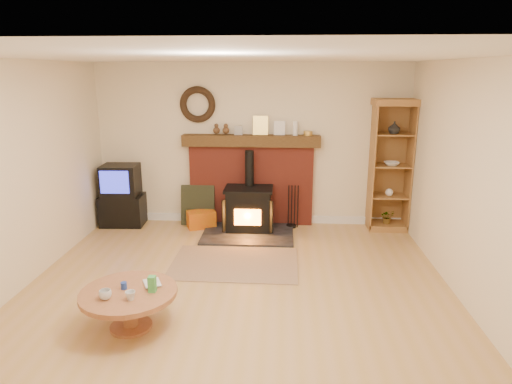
# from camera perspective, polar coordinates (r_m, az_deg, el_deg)

# --- Properties ---
(ground) EXTENTS (5.50, 5.50, 0.00)m
(ground) POSITION_cam_1_polar(r_m,az_deg,el_deg) (5.21, -2.71, -13.39)
(ground) COLOR tan
(ground) RESTS_ON ground
(room_shell) EXTENTS (5.02, 5.52, 2.61)m
(room_shell) POSITION_cam_1_polar(r_m,az_deg,el_deg) (4.74, -3.06, 5.77)
(room_shell) COLOR beige
(room_shell) RESTS_ON ground
(chimney_breast) EXTENTS (2.20, 0.22, 1.78)m
(chimney_breast) POSITION_cam_1_polar(r_m,az_deg,el_deg) (7.43, -0.59, 1.97)
(chimney_breast) COLOR maroon
(chimney_breast) RESTS_ON ground
(wood_stove) EXTENTS (1.40, 1.00, 1.26)m
(wood_stove) POSITION_cam_1_polar(r_m,az_deg,el_deg) (7.17, -0.92, -2.34)
(wood_stove) COLOR black
(wood_stove) RESTS_ON ground
(area_rug) EXTENTS (1.67, 1.16, 0.01)m
(area_rug) POSITION_cam_1_polar(r_m,az_deg,el_deg) (6.10, -2.69, -8.91)
(area_rug) COLOR brown
(area_rug) RESTS_ON ground
(tv_unit) EXTENTS (0.71, 0.52, 1.00)m
(tv_unit) POSITION_cam_1_polar(r_m,az_deg,el_deg) (7.76, -16.43, -0.54)
(tv_unit) COLOR black
(tv_unit) RESTS_ON ground
(curio_cabinet) EXTENTS (0.66, 0.48, 2.06)m
(curio_cabinet) POSITION_cam_1_polar(r_m,az_deg,el_deg) (7.45, 16.42, 3.19)
(curio_cabinet) COLOR olive
(curio_cabinet) RESTS_ON ground
(firelog_box) EXTENTS (0.51, 0.42, 0.27)m
(firelog_box) POSITION_cam_1_polar(r_m,az_deg,el_deg) (7.45, -6.85, -3.41)
(firelog_box) COLOR gold
(firelog_box) RESTS_ON ground
(leaning_painting) EXTENTS (0.55, 0.15, 0.66)m
(leaning_painting) POSITION_cam_1_polar(r_m,az_deg,el_deg) (7.55, -7.29, -1.64)
(leaning_painting) COLOR black
(leaning_painting) RESTS_ON ground
(fire_tools) EXTENTS (0.19, 0.16, 0.70)m
(fire_tools) POSITION_cam_1_polar(r_m,az_deg,el_deg) (7.43, 4.52, -3.26)
(fire_tools) COLOR black
(fire_tools) RESTS_ON ground
(coffee_table) EXTENTS (0.94, 0.94, 0.56)m
(coffee_table) POSITION_cam_1_polar(r_m,az_deg,el_deg) (4.73, -15.59, -12.64)
(coffee_table) COLOR brown
(coffee_table) RESTS_ON ground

